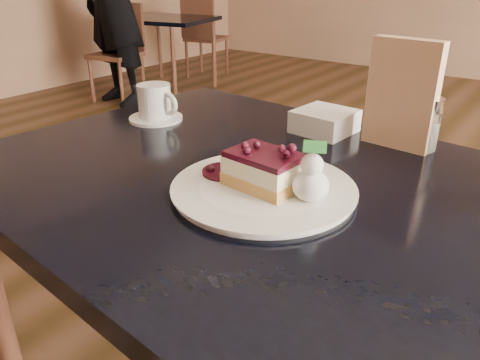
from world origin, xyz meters
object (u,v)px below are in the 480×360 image
Objects in this scene: cheesecake_slice at (264,170)px; bg_table_far_left at (168,81)px; main_table at (280,222)px; dessert_plate at (264,189)px; coffee_set at (156,104)px.

cheesecake_slice is 0.08× the size of bg_table_far_left.
main_table is 4.20× the size of dessert_plate.
main_table is at bearing -16.34° from coffee_set.
cheesecake_slice is at bearing -22.36° from coffee_set.
bg_table_far_left is (-3.01, 2.73, -0.64)m from main_table.
coffee_set is 0.09× the size of bg_table_far_left.
dessert_plate reaches higher than main_table.
dessert_plate reaches higher than bg_table_far_left.
dessert_plate is 0.49m from coffee_set.
dessert_plate is at bearing -22.36° from coffee_set.
cheesecake_slice is 0.49m from coffee_set.
main_table is 9.96× the size of cheesecake_slice.
main_table is at bearing 84.65° from dessert_plate.
cheesecake_slice reaches higher than main_table.
dessert_plate is 2.37× the size of cheesecake_slice.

